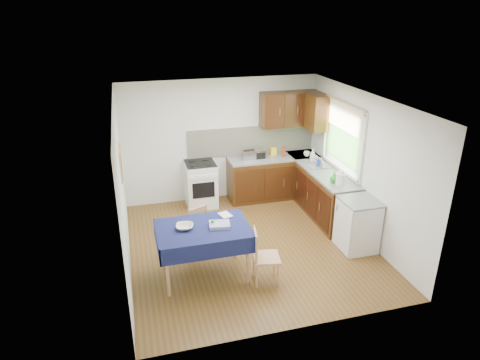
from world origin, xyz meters
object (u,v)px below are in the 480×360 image
object	(u,v)px
dining_table	(203,234)
chair_far	(194,227)
sandwich_press	(257,154)
chair_near	(263,255)
kettle	(341,178)
dish_rack	(319,165)
toaster	(249,155)

from	to	relation	value
dining_table	chair_far	distance (m)	0.76
sandwich_press	chair_near	bearing A→B (deg)	-118.78
chair_near	sandwich_press	world-z (taller)	sandwich_press
sandwich_press	kettle	distance (m)	1.98
dish_rack	dining_table	bearing A→B (deg)	-158.00
chair_far	kettle	world-z (taller)	kettle
chair_far	toaster	distance (m)	2.31
dining_table	dish_rack	distance (m)	3.11
dish_rack	toaster	bearing A→B (deg)	136.51
toaster	dish_rack	world-z (taller)	toaster
toaster	kettle	size ratio (longest dim) A/B	0.99
dining_table	toaster	distance (m)	2.84
chair_near	dish_rack	distance (m)	2.77
chair_near	kettle	bearing A→B (deg)	-46.78
dining_table	sandwich_press	xyz separation A→B (m)	(1.61, 2.50, 0.26)
dining_table	kettle	distance (m)	2.72
chair_far	toaster	bearing A→B (deg)	-154.27
chair_far	toaster	world-z (taller)	toaster
chair_near	dish_rack	xyz separation A→B (m)	(1.80, 2.06, 0.47)
chair_far	chair_near	size ratio (longest dim) A/B	1.01
dish_rack	kettle	world-z (taller)	kettle
dining_table	chair_near	bearing A→B (deg)	-46.88
toaster	kettle	distance (m)	2.04
dining_table	toaster	xyz separation A→B (m)	(1.41, 2.44, 0.28)
dining_table	sandwich_press	world-z (taller)	sandwich_press
chair_near	dish_rack	world-z (taller)	dish_rack
dining_table	sandwich_press	distance (m)	2.98
dish_rack	kettle	distance (m)	0.91
dining_table	toaster	size ratio (longest dim) A/B	5.07
dining_table	dish_rack	world-z (taller)	dish_rack
chair_far	sandwich_press	size ratio (longest dim) A/B	3.15
chair_far	kettle	xyz separation A→B (m)	(2.61, 0.06, 0.56)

